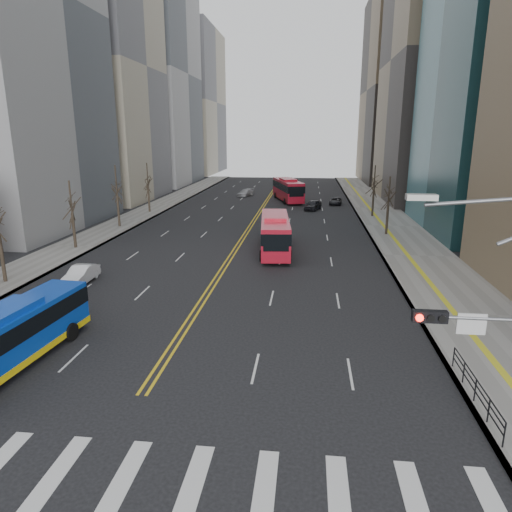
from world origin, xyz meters
TOP-DOWN VIEW (x-y plane):
  - ground at (0.00, 0.00)m, footprint 220.00×220.00m
  - sidewalk_right at (17.50, 45.00)m, footprint 7.00×130.00m
  - sidewalk_left at (-16.50, 45.00)m, footprint 5.00×130.00m
  - crosswalk at (0.00, 0.00)m, footprint 26.70×4.00m
  - centerline at (0.00, 55.00)m, footprint 0.55×100.00m
  - office_towers at (0.12, 68.51)m, footprint 83.00×134.00m
  - pedestrian_railing at (14.30, 6.00)m, footprint 0.06×6.06m
  - street_trees at (-7.18, 34.55)m, footprint 35.20×47.20m
  - blue_bus at (-7.22, 6.69)m, footprint 3.14×10.77m
  - red_bus_near at (3.95, 31.26)m, footprint 3.65×11.57m
  - red_bus_far at (3.59, 66.44)m, footprint 6.03×12.51m
  - car_white at (-10.19, 19.69)m, footprint 1.49×4.09m
  - car_dark_mid at (7.83, 57.17)m, footprint 3.03×4.70m
  - car_silver at (-4.48, 71.77)m, footprint 3.16×4.73m
  - car_dark_far at (11.55, 63.11)m, footprint 2.29×4.15m

SIDE VIEW (x-z plane):
  - ground at x=0.00m, z-range 0.00..0.00m
  - crosswalk at x=0.00m, z-range 0.00..0.01m
  - centerline at x=0.00m, z-range 0.00..0.01m
  - sidewalk_right at x=17.50m, z-range 0.00..0.15m
  - sidewalk_left at x=-16.50m, z-range 0.00..0.15m
  - car_dark_far at x=11.55m, z-range 0.00..1.10m
  - car_silver at x=-4.48m, z-range 0.00..1.27m
  - car_white at x=-10.19m, z-range 0.00..1.34m
  - car_dark_mid at x=7.83m, z-range 0.00..1.49m
  - pedestrian_railing at x=14.30m, z-range 0.31..1.33m
  - blue_bus at x=-7.22m, z-range 0.08..3.20m
  - red_bus_near at x=3.95m, z-range 0.20..3.81m
  - red_bus_far at x=3.59m, z-range 0.21..4.05m
  - street_trees at x=-7.18m, z-range 1.07..8.67m
  - office_towers at x=0.12m, z-range -5.08..52.92m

